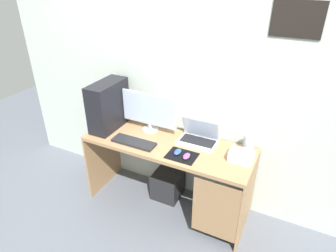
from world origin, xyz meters
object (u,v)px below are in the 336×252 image
(projector, at_px, (241,156))
(subwoofer, at_px, (168,184))
(laptop, at_px, (198,137))
(pc_tower, at_px, (108,105))
(mouse_left, at_px, (178,152))
(keyboard, at_px, (134,142))
(speaker, at_px, (249,144))
(monitor, at_px, (149,111))
(mouse_right, at_px, (187,156))

(projector, distance_m, subwoofer, 1.00)
(subwoofer, bearing_deg, laptop, 4.74)
(pc_tower, relative_size, mouse_left, 4.96)
(projector, relative_size, keyboard, 0.48)
(pc_tower, distance_m, laptop, 0.94)
(subwoofer, bearing_deg, speaker, 4.30)
(laptop, xyz_separation_m, mouse_left, (-0.09, -0.28, -0.02))
(keyboard, bearing_deg, monitor, 87.15)
(laptop, relative_size, mouse_right, 3.74)
(laptop, distance_m, mouse_left, 0.29)
(monitor, distance_m, projector, 0.97)
(pc_tower, distance_m, mouse_right, 0.96)
(keyboard, xyz_separation_m, subwoofer, (0.22, 0.27, -0.62))
(mouse_left, bearing_deg, laptop, 72.68)
(speaker, bearing_deg, monitor, -177.10)
(mouse_right, bearing_deg, speaker, 36.73)
(laptop, relative_size, subwoofer, 1.25)
(monitor, relative_size, keyboard, 1.38)
(keyboard, distance_m, mouse_right, 0.53)
(laptop, relative_size, projector, 1.79)
(projector, height_order, subwoofer, projector)
(speaker, height_order, projector, speaker)
(speaker, xyz_separation_m, mouse_left, (-0.54, -0.31, -0.06))
(laptop, distance_m, subwoofer, 0.73)
(mouse_left, bearing_deg, projector, 15.78)
(mouse_left, height_order, subwoofer, mouse_left)
(monitor, height_order, mouse_left, monitor)
(monitor, xyz_separation_m, subwoofer, (0.20, -0.01, -0.83))
(mouse_right, bearing_deg, subwoofer, 139.04)
(laptop, distance_m, keyboard, 0.60)
(laptop, bearing_deg, pc_tower, -171.95)
(pc_tower, height_order, laptop, pc_tower)
(pc_tower, distance_m, subwoofer, 1.05)
(pc_tower, xyz_separation_m, mouse_right, (0.92, -0.17, -0.22))
(keyboard, height_order, mouse_right, mouse_right)
(keyboard, relative_size, mouse_left, 4.38)
(subwoofer, bearing_deg, monitor, 177.67)
(keyboard, height_order, subwoofer, keyboard)
(laptop, relative_size, mouse_left, 3.74)
(pc_tower, bearing_deg, speaker, 6.71)
(laptop, xyz_separation_m, mouse_right, (0.01, -0.30, -0.02))
(laptop, height_order, mouse_right, laptop)
(subwoofer, bearing_deg, mouse_right, -40.96)
(keyboard, bearing_deg, laptop, 29.36)
(speaker, bearing_deg, laptop, -176.00)
(projector, bearing_deg, mouse_left, -164.22)
(pc_tower, height_order, subwoofer, pc_tower)
(pc_tower, distance_m, speaker, 1.38)
(projector, distance_m, keyboard, 0.97)
(pc_tower, relative_size, projector, 2.38)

